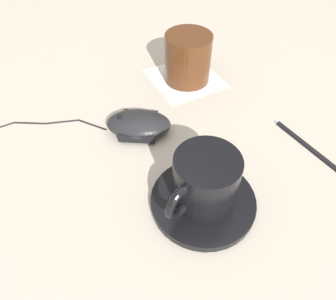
{
  "coord_description": "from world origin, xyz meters",
  "views": [
    {
      "loc": [
        -0.26,
        -0.24,
        0.37
      ],
      "look_at": [
        -0.05,
        -0.02,
        0.03
      ],
      "focal_mm": 35.0,
      "sensor_mm": 36.0,
      "label": 1
    }
  ],
  "objects_px": {
    "saucer": "(203,201)",
    "coffee_cup": "(205,180)",
    "computer_mouse": "(139,124)",
    "pen": "(312,148)",
    "drinking_glass": "(188,58)"
  },
  "relations": [
    {
      "from": "drinking_glass",
      "to": "pen",
      "type": "distance_m",
      "value": 0.26
    },
    {
      "from": "computer_mouse",
      "to": "drinking_glass",
      "type": "relative_size",
      "value": 1.34
    },
    {
      "from": "coffee_cup",
      "to": "computer_mouse",
      "type": "distance_m",
      "value": 0.16
    },
    {
      "from": "computer_mouse",
      "to": "pen",
      "type": "distance_m",
      "value": 0.27
    },
    {
      "from": "coffee_cup",
      "to": "computer_mouse",
      "type": "height_order",
      "value": "coffee_cup"
    },
    {
      "from": "saucer",
      "to": "computer_mouse",
      "type": "bearing_deg",
      "value": 80.82
    },
    {
      "from": "saucer",
      "to": "coffee_cup",
      "type": "relative_size",
      "value": 1.21
    },
    {
      "from": "saucer",
      "to": "coffee_cup",
      "type": "bearing_deg",
      "value": 61.35
    },
    {
      "from": "pen",
      "to": "saucer",
      "type": "bearing_deg",
      "value": 166.04
    },
    {
      "from": "saucer",
      "to": "coffee_cup",
      "type": "height_order",
      "value": "coffee_cup"
    },
    {
      "from": "saucer",
      "to": "coffee_cup",
      "type": "distance_m",
      "value": 0.04
    },
    {
      "from": "coffee_cup",
      "to": "saucer",
      "type": "bearing_deg",
      "value": -118.65
    },
    {
      "from": "saucer",
      "to": "pen",
      "type": "bearing_deg",
      "value": -13.96
    },
    {
      "from": "saucer",
      "to": "drinking_glass",
      "type": "height_order",
      "value": "drinking_glass"
    },
    {
      "from": "computer_mouse",
      "to": "drinking_glass",
      "type": "xyz_separation_m",
      "value": [
        0.16,
        0.05,
        0.03
      ]
    }
  ]
}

